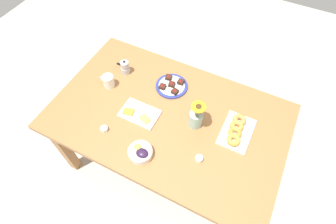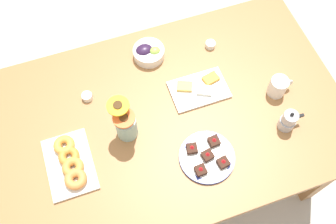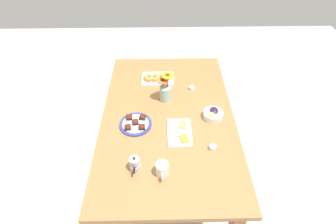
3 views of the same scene
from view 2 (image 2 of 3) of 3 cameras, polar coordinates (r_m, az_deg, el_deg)
The scene contains 11 objects.
ground_plane at distance 2.36m, azimuth 0.00°, elevation -8.58°, with size 6.00×6.00×0.00m, color #B7B2A8.
dining_table at distance 1.75m, azimuth 0.00°, elevation -1.85°, with size 1.60×1.00×0.74m.
coffee_mug at distance 1.76m, azimuth 16.44°, elevation 3.77°, with size 0.12×0.08×0.09m.
grape_bowl at distance 1.81m, azimuth -3.00°, elevation 9.07°, with size 0.15×0.15×0.07m.
cheese_platter at distance 1.73m, azimuth 4.77°, elevation 3.56°, with size 0.26×0.17×0.03m.
croissant_platter at distance 1.61m, azimuth -14.67°, elevation -7.57°, with size 0.19×0.28×0.05m.
jam_cup_honey at distance 1.87m, azimuth 6.48°, elevation 10.19°, with size 0.05×0.05×0.03m.
jam_cup_berry at distance 1.74m, azimuth -12.22°, elevation 2.33°, with size 0.05×0.05×0.03m.
dessert_plate at distance 1.59m, azimuth 5.97°, elevation -6.80°, with size 0.24×0.24×0.05m.
flower_vase at distance 1.57m, azimuth -6.46°, elevation -1.97°, with size 0.10×0.13×0.24m.
moka_pot at distance 1.69m, azimuth 17.84°, elevation -1.28°, with size 0.11×0.07×0.12m.
Camera 2 is at (-0.24, -0.70, 2.24)m, focal length 40.00 mm.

